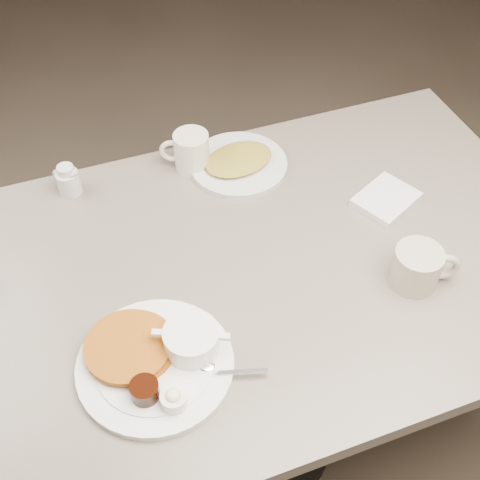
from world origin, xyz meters
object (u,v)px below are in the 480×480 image
object	(u,v)px
main_plate	(158,357)
coffee_mug_far	(190,151)
hash_plate	(238,163)
diner_table	(243,313)
creamer_right	(68,180)
coffee_mug_near	(418,267)

from	to	relation	value
main_plate	coffee_mug_far	size ratio (longest dim) A/B	2.97
coffee_mug_far	hash_plate	bearing A→B (deg)	-20.43
diner_table	creamer_right	size ratio (longest dim) A/B	18.75
creamer_right	coffee_mug_far	bearing A→B (deg)	-2.70
main_plate	coffee_mug_far	xyz separation A→B (m)	(0.23, 0.53, 0.03)
main_plate	coffee_mug_near	world-z (taller)	coffee_mug_near
coffee_mug_near	coffee_mug_far	distance (m)	0.62
diner_table	main_plate	distance (m)	0.35
diner_table	coffee_mug_near	bearing A→B (deg)	-25.95
coffee_mug_far	hash_plate	distance (m)	0.13
main_plate	hash_plate	distance (m)	0.60
creamer_right	main_plate	bearing A→B (deg)	-82.17
coffee_mug_near	creamer_right	xyz separation A→B (m)	(-0.64, 0.54, -0.01)
creamer_right	hash_plate	bearing A→B (deg)	-7.68
main_plate	coffee_mug_far	bearing A→B (deg)	66.47
main_plate	coffee_mug_near	xyz separation A→B (m)	(0.57, 0.01, 0.02)
coffee_mug_near	coffee_mug_far	world-z (taller)	coffee_mug_far
main_plate	creamer_right	world-z (taller)	creamer_right
diner_table	hash_plate	world-z (taller)	hash_plate
diner_table	hash_plate	xyz separation A→B (m)	(0.11, 0.32, 0.18)
coffee_mug_near	main_plate	bearing A→B (deg)	-179.35
main_plate	hash_plate	bearing A→B (deg)	54.87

